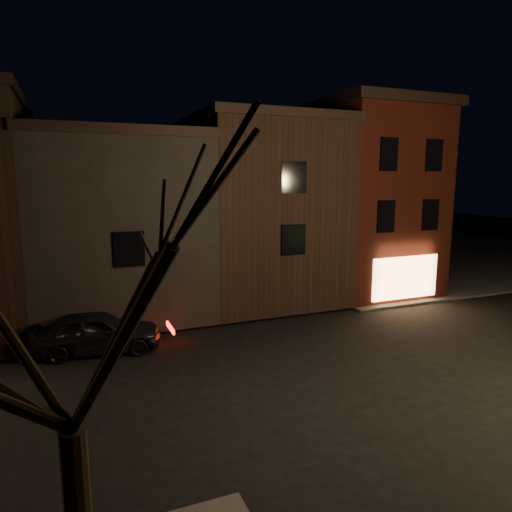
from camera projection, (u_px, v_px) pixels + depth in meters
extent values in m
plane|color=black|center=(324.00, 368.00, 15.80)|extent=(120.00, 120.00, 0.00)
cube|color=#2D2B28|center=(402.00, 250.00, 41.51)|extent=(30.00, 30.00, 0.12)
cube|color=#40130B|center=(362.00, 202.00, 26.59)|extent=(6.00, 8.00, 10.00)
cube|color=black|center=(365.00, 108.00, 25.71)|extent=(6.50, 8.50, 0.50)
cube|color=#FFB472|center=(405.00, 278.00, 23.52)|extent=(4.00, 0.12, 2.20)
cube|color=black|center=(252.00, 212.00, 25.16)|extent=(7.00, 10.00, 9.00)
cube|color=black|center=(252.00, 124.00, 24.37)|extent=(7.30, 10.30, 0.40)
cube|color=black|center=(116.00, 227.00, 22.53)|extent=(7.50, 10.00, 8.00)
cube|color=black|center=(111.00, 139.00, 21.82)|extent=(7.80, 10.30, 0.40)
imported|color=black|center=(97.00, 332.00, 17.09)|extent=(4.84, 2.45, 1.58)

